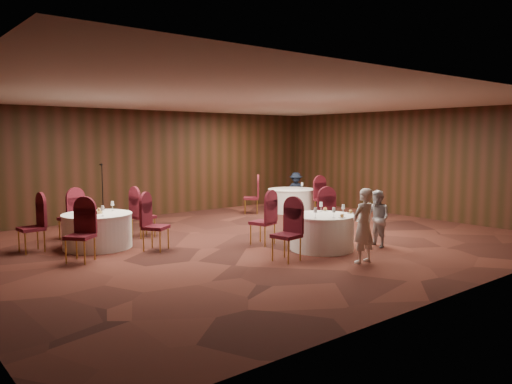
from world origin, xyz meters
TOP-DOWN VIEW (x-y plane):
  - ground at (0.00, 0.00)m, footprint 12.00×12.00m
  - room_shell at (0.00, 0.00)m, footprint 12.00×12.00m
  - table_main at (0.54, -1.59)m, footprint 1.36×1.36m
  - table_left at (-3.08, 1.57)m, footprint 1.47×1.47m
  - table_right at (3.85, 2.87)m, footprint 1.53×1.53m
  - chairs_main at (0.25, -0.96)m, footprint 2.93×2.08m
  - chairs_left at (-3.06, 1.60)m, footprint 3.09×2.97m
  - chairs_right at (3.30, 2.50)m, footprint 2.07×2.45m
  - tabletop_main at (0.67, -1.69)m, footprint 1.15×1.04m
  - tabletop_left at (-3.06, 1.58)m, footprint 0.82×0.80m
  - tabletop_right at (4.07, 2.63)m, footprint 0.08×0.08m
  - mic_stand at (-2.06, 3.75)m, footprint 0.24×0.24m
  - woman_a at (0.30, -2.87)m, footprint 0.52×0.34m
  - woman_b at (1.65, -2.17)m, footprint 0.60×0.69m
  - man_c at (4.69, 3.57)m, footprint 0.87×0.86m

SIDE VIEW (x-z plane):
  - ground at x=0.00m, z-range 0.00..0.00m
  - table_main at x=0.54m, z-range 0.01..0.75m
  - table_right at x=3.85m, z-range 0.01..0.75m
  - table_left at x=-3.08m, z-range 0.01..0.75m
  - chairs_main at x=0.25m, z-range 0.00..1.00m
  - chairs_left at x=-3.06m, z-range 0.00..1.00m
  - chairs_right at x=3.30m, z-range 0.00..1.00m
  - mic_stand at x=-2.06m, z-range -0.35..1.35m
  - man_c at x=4.69m, z-range 0.00..1.20m
  - woman_b at x=1.65m, z-range 0.00..1.24m
  - woman_a at x=0.30m, z-range 0.00..1.42m
  - tabletop_left at x=-3.06m, z-range 0.71..0.93m
  - tabletop_main at x=0.67m, z-range 0.74..0.95m
  - tabletop_right at x=4.07m, z-range 0.79..1.01m
  - room_shell at x=0.00m, z-range -4.04..7.96m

